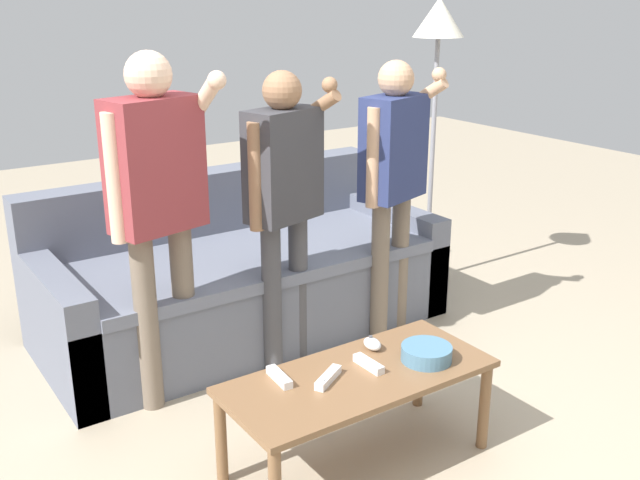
# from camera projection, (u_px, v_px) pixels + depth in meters

# --- Properties ---
(ground_plane) EXTENTS (12.00, 12.00, 0.00)m
(ground_plane) POSITION_uv_depth(u_px,v_px,m) (362.00, 461.00, 2.89)
(ground_plane) COLOR tan
(couch) EXTENTS (2.10, 0.94, 0.81)m
(couch) POSITION_uv_depth(u_px,v_px,m) (240.00, 278.00, 3.95)
(couch) COLOR slate
(couch) RESTS_ON ground
(coffee_table) EXTENTS (1.03, 0.45, 0.39)m
(coffee_table) POSITION_uv_depth(u_px,v_px,m) (358.00, 385.00, 2.76)
(coffee_table) COLOR brown
(coffee_table) RESTS_ON ground
(snack_bowl) EXTENTS (0.20, 0.20, 0.06)m
(snack_bowl) POSITION_uv_depth(u_px,v_px,m) (426.00, 353.00, 2.84)
(snack_bowl) COLOR teal
(snack_bowl) RESTS_ON coffee_table
(game_remote_nunchuk) EXTENTS (0.06, 0.09, 0.05)m
(game_remote_nunchuk) POSITION_uv_depth(u_px,v_px,m) (372.00, 344.00, 2.92)
(game_remote_nunchuk) COLOR white
(game_remote_nunchuk) RESTS_ON coffee_table
(floor_lamp) EXTENTS (0.30, 0.30, 1.71)m
(floor_lamp) POSITION_uv_depth(u_px,v_px,m) (438.00, 46.00, 4.24)
(floor_lamp) COLOR #2D2D33
(floor_lamp) RESTS_ON ground
(player_left) EXTENTS (0.49, 0.32, 1.53)m
(player_left) POSITION_uv_depth(u_px,v_px,m) (157.00, 191.00, 3.03)
(player_left) COLOR #756656
(player_left) RESTS_ON ground
(player_center) EXTENTS (0.45, 0.27, 1.42)m
(player_center) POSITION_uv_depth(u_px,v_px,m) (284.00, 187.00, 3.37)
(player_center) COLOR #47474C
(player_center) RESTS_ON ground
(player_right) EXTENTS (0.46, 0.28, 1.43)m
(player_right) POSITION_uv_depth(u_px,v_px,m) (393.00, 168.00, 3.70)
(player_right) COLOR #756656
(player_right) RESTS_ON ground
(game_remote_wand_near) EXTENTS (0.16, 0.11, 0.03)m
(game_remote_wand_near) POSITION_uv_depth(u_px,v_px,m) (328.00, 378.00, 2.69)
(game_remote_wand_near) COLOR white
(game_remote_wand_near) RESTS_ON coffee_table
(game_remote_wand_far) EXTENTS (0.05, 0.15, 0.03)m
(game_remote_wand_far) POSITION_uv_depth(u_px,v_px,m) (279.00, 377.00, 2.69)
(game_remote_wand_far) COLOR white
(game_remote_wand_far) RESTS_ON coffee_table
(game_remote_wand_spare) EXTENTS (0.04, 0.15, 0.03)m
(game_remote_wand_spare) POSITION_uv_depth(u_px,v_px,m) (369.00, 364.00, 2.78)
(game_remote_wand_spare) COLOR white
(game_remote_wand_spare) RESTS_ON coffee_table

